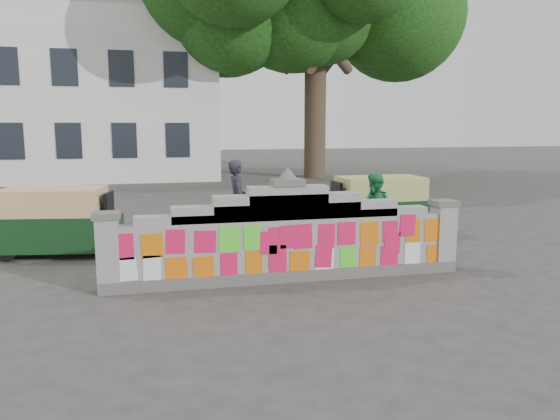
{
  "coord_description": "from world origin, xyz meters",
  "views": [
    {
      "loc": [
        -2.3,
        -9.09,
        2.74
      ],
      "look_at": [
        0.1,
        1.0,
        1.1
      ],
      "focal_mm": 35.0,
      "sensor_mm": 36.0,
      "label": 1
    }
  ],
  "objects_px": {
    "rickshaw_right": "(377,205)",
    "rickshaw_left": "(58,220)",
    "cyclist_rider": "(237,210)",
    "cyclist_bike": "(238,226)",
    "pedestrian": "(375,211)"
  },
  "relations": [
    {
      "from": "rickshaw_right",
      "to": "rickshaw_left",
      "type": "bearing_deg",
      "value": 2.84
    },
    {
      "from": "cyclist_rider",
      "to": "rickshaw_right",
      "type": "xyz_separation_m",
      "value": [
        3.66,
        0.81,
        -0.11
      ]
    },
    {
      "from": "cyclist_bike",
      "to": "cyclist_rider",
      "type": "relative_size",
      "value": 1.12
    },
    {
      "from": "cyclist_bike",
      "to": "rickshaw_right",
      "type": "distance_m",
      "value": 3.76
    },
    {
      "from": "cyclist_rider",
      "to": "rickshaw_left",
      "type": "height_order",
      "value": "cyclist_rider"
    },
    {
      "from": "pedestrian",
      "to": "rickshaw_left",
      "type": "xyz_separation_m",
      "value": [
        -6.73,
        0.97,
        -0.11
      ]
    },
    {
      "from": "pedestrian",
      "to": "rickshaw_left",
      "type": "bearing_deg",
      "value": -99.82
    },
    {
      "from": "cyclist_rider",
      "to": "pedestrian",
      "type": "xyz_separation_m",
      "value": [
        2.97,
        -0.65,
        -0.02
      ]
    },
    {
      "from": "rickshaw_left",
      "to": "cyclist_rider",
      "type": "bearing_deg",
      "value": 4.3
    },
    {
      "from": "pedestrian",
      "to": "rickshaw_right",
      "type": "relative_size",
      "value": 0.64
    },
    {
      "from": "pedestrian",
      "to": "rickshaw_right",
      "type": "xyz_separation_m",
      "value": [
        0.7,
        1.46,
        -0.09
      ]
    },
    {
      "from": "cyclist_bike",
      "to": "rickshaw_left",
      "type": "distance_m",
      "value": 3.79
    },
    {
      "from": "rickshaw_left",
      "to": "rickshaw_right",
      "type": "bearing_deg",
      "value": 12.95
    },
    {
      "from": "pedestrian",
      "to": "rickshaw_right",
      "type": "bearing_deg",
      "value": 152.89
    },
    {
      "from": "cyclist_bike",
      "to": "cyclist_rider",
      "type": "height_order",
      "value": "cyclist_rider"
    }
  ]
}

